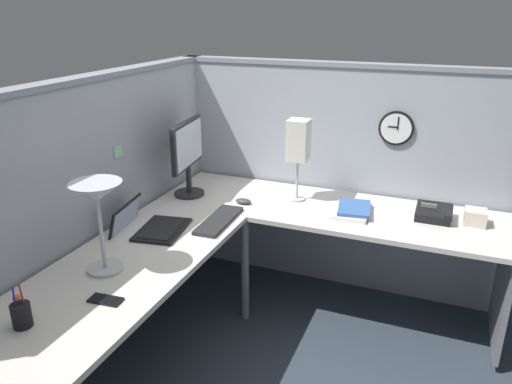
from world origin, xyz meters
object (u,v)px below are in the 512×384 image
object	(u,v)px
laptop	(146,225)
tissue_box	(475,217)
monitor	(188,153)
book_stack	(353,210)
desk_lamp_dome	(97,199)
office_phone	(435,214)
computer_mouse	(243,201)
pen_cup	(21,315)
desk_lamp_paper	(298,143)
cell_phone	(106,300)
keyboard	(219,220)
wall_clock	(396,128)

from	to	relation	value
laptop	tissue_box	bearing A→B (deg)	-66.01
monitor	tissue_box	size ratio (longest dim) A/B	4.17
book_stack	tissue_box	distance (m)	0.70
desk_lamp_dome	office_phone	xyz separation A→B (m)	(1.22, -1.43, -0.33)
laptop	computer_mouse	xyz separation A→B (m)	(0.56, -0.36, -0.01)
computer_mouse	pen_cup	distance (m)	1.54
desk_lamp_paper	office_phone	bearing A→B (deg)	-90.29
laptop	cell_phone	xyz separation A→B (m)	(-0.68, -0.25, -0.02)
computer_mouse	pen_cup	size ratio (longest dim) A/B	0.58
laptop	desk_lamp_paper	size ratio (longest dim) A/B	0.81
monitor	desk_lamp_dome	world-z (taller)	monitor
cell_phone	tissue_box	distance (m)	2.07
keyboard	desk_lamp_dome	size ratio (longest dim) A/B	0.97
laptop	pen_cup	distance (m)	0.95
cell_phone	book_stack	bearing A→B (deg)	-35.42
monitor	pen_cup	bearing A→B (deg)	-176.32
desk_lamp_dome	tissue_box	size ratio (longest dim) A/B	3.71
computer_mouse	pen_cup	bearing A→B (deg)	168.79
pen_cup	desk_lamp_paper	size ratio (longest dim) A/B	0.34
book_stack	wall_clock	size ratio (longest dim) A/B	1.36
pen_cup	desk_lamp_dome	bearing A→B (deg)	-2.22
pen_cup	cell_phone	size ratio (longest dim) A/B	1.25
desk_lamp_dome	desk_lamp_paper	distance (m)	1.35
pen_cup	laptop	bearing A→B (deg)	3.52
office_phone	book_stack	distance (m)	0.48
desk_lamp_paper	wall_clock	world-z (taller)	wall_clock
laptop	cell_phone	size ratio (longest dim) A/B	2.99
book_stack	desk_lamp_dome	bearing A→B (deg)	139.46
wall_clock	monitor	bearing A→B (deg)	110.81
book_stack	tissue_box	bearing A→B (deg)	-81.31
monitor	computer_mouse	bearing A→B (deg)	-91.69
monitor	wall_clock	xyz separation A→B (m)	(0.47, -1.25, 0.17)
monitor	keyboard	world-z (taller)	monitor
monitor	desk_lamp_dome	size ratio (longest dim) A/B	1.12
wall_clock	office_phone	bearing A→B (deg)	-134.51
computer_mouse	desk_lamp_paper	xyz separation A→B (m)	(0.20, -0.29, 0.37)
keyboard	desk_lamp_dome	bearing A→B (deg)	157.58
laptop	desk_lamp_dome	world-z (taller)	desk_lamp_dome
tissue_box	desk_lamp_paper	bearing A→B (deg)	90.51
book_stack	office_phone	bearing A→B (deg)	-78.96
monitor	book_stack	world-z (taller)	monitor
desk_lamp_dome	desk_lamp_paper	world-z (taller)	desk_lamp_paper
laptop	monitor	bearing A→B (deg)	3.93
desk_lamp_dome	tissue_box	world-z (taller)	desk_lamp_dome
laptop	desk_lamp_dome	bearing A→B (deg)	-170.52
monitor	cell_phone	size ratio (longest dim) A/B	3.47
pen_cup	wall_clock	xyz separation A→B (m)	(2.00, -1.15, 0.41)
computer_mouse	keyboard	bearing A→B (deg)	176.56
computer_mouse	desk_lamp_dome	distance (m)	1.12
office_phone	keyboard	bearing A→B (deg)	113.64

